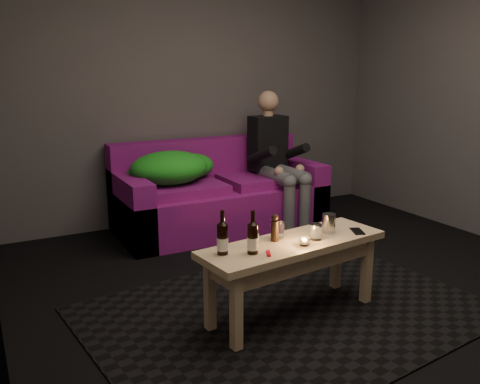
{
  "coord_description": "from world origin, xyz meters",
  "views": [
    {
      "loc": [
        -2.04,
        -2.42,
        1.49
      ],
      "look_at": [
        -0.2,
        1.02,
        0.54
      ],
      "focal_mm": 38.0,
      "sensor_mm": 36.0,
      "label": 1
    }
  ],
  "objects_px": {
    "beer_bottle_b": "(253,238)",
    "coffee_table": "(293,255)",
    "person": "(276,157)",
    "steel_cup": "(329,223)",
    "sofa": "(218,197)",
    "beer_bottle_a": "(223,238)"
  },
  "relations": [
    {
      "from": "beer_bottle_b",
      "to": "coffee_table",
      "type": "bearing_deg",
      "value": 11.89
    },
    {
      "from": "person",
      "to": "steel_cup",
      "type": "distance_m",
      "value": 1.78
    },
    {
      "from": "coffee_table",
      "to": "sofa",
      "type": "bearing_deg",
      "value": 78.18
    },
    {
      "from": "coffee_table",
      "to": "beer_bottle_b",
      "type": "relative_size",
      "value": 4.96
    },
    {
      "from": "coffee_table",
      "to": "beer_bottle_a",
      "type": "height_order",
      "value": "beer_bottle_a"
    },
    {
      "from": "beer_bottle_a",
      "to": "beer_bottle_b",
      "type": "height_order",
      "value": "beer_bottle_a"
    },
    {
      "from": "person",
      "to": "steel_cup",
      "type": "xyz_separation_m",
      "value": [
        -0.64,
        -1.65,
        -0.12
      ]
    },
    {
      "from": "coffee_table",
      "to": "beer_bottle_b",
      "type": "xyz_separation_m",
      "value": [
        -0.32,
        -0.07,
        0.18
      ]
    },
    {
      "from": "person",
      "to": "beer_bottle_b",
      "type": "relative_size",
      "value": 5.19
    },
    {
      "from": "beer_bottle_b",
      "to": "steel_cup",
      "type": "distance_m",
      "value": 0.62
    },
    {
      "from": "beer_bottle_a",
      "to": "steel_cup",
      "type": "height_order",
      "value": "beer_bottle_a"
    },
    {
      "from": "sofa",
      "to": "coffee_table",
      "type": "xyz_separation_m",
      "value": [
        -0.39,
        -1.85,
        0.1
      ]
    },
    {
      "from": "sofa",
      "to": "beer_bottle_a",
      "type": "height_order",
      "value": "sofa"
    },
    {
      "from": "beer_bottle_a",
      "to": "steel_cup",
      "type": "bearing_deg",
      "value": 2.75
    },
    {
      "from": "sofa",
      "to": "beer_bottle_b",
      "type": "xyz_separation_m",
      "value": [
        -0.71,
        -1.92,
        0.28
      ]
    },
    {
      "from": "beer_bottle_a",
      "to": "sofa",
      "type": "bearing_deg",
      "value": 65.02
    },
    {
      "from": "person",
      "to": "beer_bottle_a",
      "type": "height_order",
      "value": "person"
    },
    {
      "from": "sofa",
      "to": "person",
      "type": "height_order",
      "value": "person"
    },
    {
      "from": "sofa",
      "to": "coffee_table",
      "type": "relative_size",
      "value": 1.57
    },
    {
      "from": "beer_bottle_a",
      "to": "beer_bottle_b",
      "type": "xyz_separation_m",
      "value": [
        0.15,
        -0.07,
        -0.0
      ]
    },
    {
      "from": "sofa",
      "to": "steel_cup",
      "type": "distance_m",
      "value": 1.83
    },
    {
      "from": "beer_bottle_a",
      "to": "coffee_table",
      "type": "bearing_deg",
      "value": -0.42
    }
  ]
}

